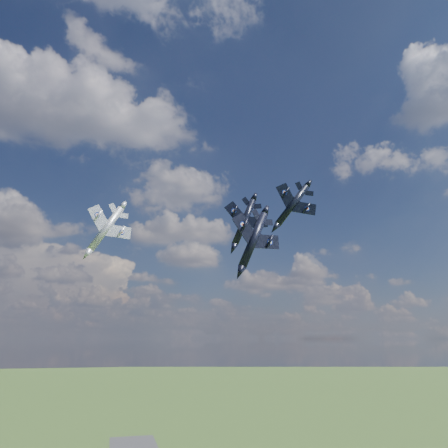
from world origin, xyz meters
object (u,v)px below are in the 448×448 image
object	(u,v)px
jet_high_navy	(244,222)
jet_left_silver	(106,229)
jet_lead_navy	(253,240)
jet_right_navy	(292,205)

from	to	relation	value
jet_high_navy	jet_left_silver	world-z (taller)	jet_high_navy
jet_high_navy	jet_lead_navy	bearing A→B (deg)	-95.80
jet_high_navy	jet_right_navy	bearing A→B (deg)	-79.86
jet_right_navy	jet_high_navy	xyz separation A→B (m)	(-2.04, 22.99, 2.75)
jet_lead_navy	jet_right_navy	size ratio (longest dim) A/B	1.31
jet_left_silver	jet_high_navy	bearing A→B (deg)	4.99
jet_lead_navy	jet_high_navy	world-z (taller)	jet_high_navy
jet_high_navy	jet_left_silver	size ratio (longest dim) A/B	1.13
jet_right_navy	jet_high_navy	size ratio (longest dim) A/B	0.78
jet_lead_navy	jet_left_silver	xyz separation A→B (m)	(-27.14, 6.72, 2.12)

